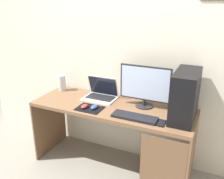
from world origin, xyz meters
The scene contains 12 objects.
ground_plane centered at (0.00, 0.00, 0.00)m, with size 8.00×8.00×0.00m, color gray.
wall_back centered at (0.00, 0.33, 1.30)m, with size 4.00×0.05×2.60m.
desk centered at (0.02, -0.01, 0.59)m, with size 1.66×0.58×0.73m.
pc_tower centered at (0.70, 0.03, 0.95)m, with size 0.20×0.46×0.44m, color black.
monitor centered at (0.30, 0.12, 0.95)m, with size 0.51×0.18×0.43m.
laptop centered at (-0.20, 0.14, 0.77)m, with size 0.35×0.25×0.24m.
speaker centered at (-0.73, 0.17, 0.82)m, with size 0.09×0.09×0.18m, color #B7BCC6.
keyboard centered at (0.30, -0.16, 0.74)m, with size 0.42×0.14×0.02m, color black.
mousepad centered at (-0.18, -0.15, 0.73)m, with size 0.26×0.20×0.01m, color black.
mouse_left centered at (-0.13, -0.14, 0.75)m, with size 0.06×0.10×0.03m, color #2D51B2.
mouse_right centered at (-0.23, -0.17, 0.75)m, with size 0.06×0.10×0.03m, color #B23333.
cell_phone centered at (0.55, -0.16, 0.73)m, with size 0.07×0.13×0.01m, color black.
Camera 1 is at (0.94, -2.05, 1.75)m, focal length 38.86 mm.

